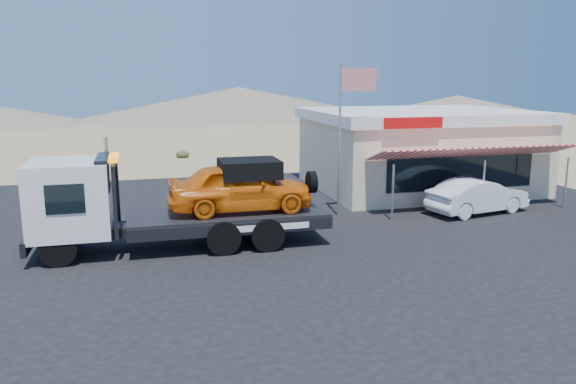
# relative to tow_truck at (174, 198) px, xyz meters

# --- Properties ---
(ground) EXTENTS (120.00, 120.00, 0.00)m
(ground) POSITION_rel_tow_truck_xyz_m (1.91, -1.85, -1.68)
(ground) COLOR #988156
(ground) RESTS_ON ground
(asphalt_lot) EXTENTS (32.00, 24.00, 0.02)m
(asphalt_lot) POSITION_rel_tow_truck_xyz_m (3.91, 1.15, -1.67)
(asphalt_lot) COLOR black
(asphalt_lot) RESTS_ON ground
(tow_truck) EXTENTS (9.33, 2.77, 3.12)m
(tow_truck) POSITION_rel_tow_truck_xyz_m (0.00, 0.00, 0.00)
(tow_truck) COLOR black
(tow_truck) RESTS_ON asphalt_lot
(white_sedan) EXTENTS (4.57, 2.36, 1.43)m
(white_sedan) POSITION_rel_tow_truck_xyz_m (12.30, 1.61, -0.94)
(white_sedan) COLOR silver
(white_sedan) RESTS_ON asphalt_lot
(jerky_store) EXTENTS (10.40, 9.97, 3.90)m
(jerky_store) POSITION_rel_tow_truck_xyz_m (12.41, 7.12, 0.31)
(jerky_store) COLOR beige
(jerky_store) RESTS_ON asphalt_lot
(flagpole) EXTENTS (1.55, 0.10, 6.00)m
(flagpole) POSITION_rel_tow_truck_xyz_m (6.85, 2.65, 2.09)
(flagpole) COLOR #99999E
(flagpole) RESTS_ON asphalt_lot
(distant_hills) EXTENTS (126.00, 48.00, 4.20)m
(distant_hills) POSITION_rel_tow_truck_xyz_m (-7.86, 53.29, 0.21)
(distant_hills) COLOR #726B59
(distant_hills) RESTS_ON ground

